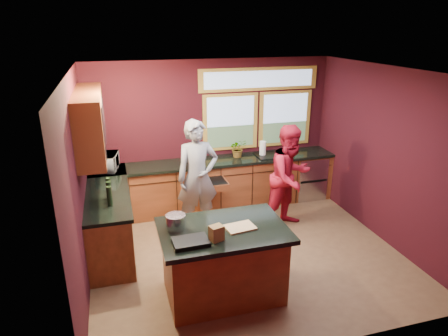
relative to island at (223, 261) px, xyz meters
name	(u,v)px	position (x,y,z in m)	size (l,w,h in m)	color
floor	(246,252)	(0.60, 0.85, -0.48)	(4.50, 4.50, 0.00)	brown
room_shell	(200,135)	(0.00, 1.17, 1.32)	(4.52, 4.02, 2.71)	black
back_counter	(227,182)	(0.80, 2.55, -0.01)	(4.50, 0.64, 0.93)	#582914
left_counter	(109,216)	(-1.35, 1.70, -0.01)	(0.64, 2.30, 0.93)	#582914
island	(223,261)	(0.00, 0.00, 0.00)	(1.55, 1.05, 0.95)	#582914
person_grey	(198,177)	(0.07, 1.76, 0.46)	(0.69, 0.45, 1.89)	slate
person_red	(290,177)	(1.58, 1.49, 0.41)	(0.86, 0.67, 1.77)	#A41327
microwave	(107,162)	(-1.32, 2.55, 0.59)	(0.51, 0.34, 0.28)	#999999
potted_plant	(238,148)	(1.02, 2.60, 0.62)	(0.31, 0.27, 0.34)	#999999
paper_towel	(263,149)	(1.49, 2.55, 0.59)	(0.12, 0.12, 0.28)	white
cutting_board	(240,227)	(0.20, -0.05, 0.48)	(0.35, 0.25, 0.02)	#A88356
stock_pot	(176,222)	(-0.55, 0.15, 0.56)	(0.24, 0.24, 0.18)	silver
paper_bag	(216,233)	(-0.15, -0.25, 0.56)	(0.15, 0.12, 0.18)	brown
black_tray	(191,242)	(-0.45, -0.25, 0.49)	(0.40, 0.28, 0.05)	black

